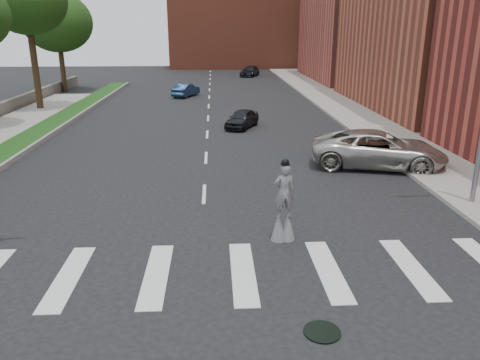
# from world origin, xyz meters

# --- Properties ---
(ground_plane) EXTENTS (160.00, 160.00, 0.00)m
(ground_plane) POSITION_xyz_m (0.00, 0.00, 0.00)
(ground_plane) COLOR black
(ground_plane) RESTS_ON ground
(grass_median) EXTENTS (2.00, 60.00, 0.25)m
(grass_median) POSITION_xyz_m (-11.50, 20.00, 0.12)
(grass_median) COLOR #153E11
(grass_median) RESTS_ON ground
(median_curb) EXTENTS (0.20, 60.00, 0.28)m
(median_curb) POSITION_xyz_m (-10.45, 20.00, 0.14)
(median_curb) COLOR gray
(median_curb) RESTS_ON ground
(sidewalk_right) EXTENTS (5.00, 90.00, 0.18)m
(sidewalk_right) POSITION_xyz_m (12.50, 25.00, 0.09)
(sidewalk_right) COLOR gray
(sidewalk_right) RESTS_ON ground
(manhole) EXTENTS (0.90, 0.90, 0.04)m
(manhole) POSITION_xyz_m (3.00, -2.00, 0.02)
(manhole) COLOR black
(manhole) RESTS_ON ground
(building_far) EXTENTS (16.00, 22.00, 20.00)m
(building_far) POSITION_xyz_m (22.00, 54.00, 10.00)
(building_far) COLOR #AC4A3F
(building_far) RESTS_ON ground
(building_backdrop) EXTENTS (26.00, 14.00, 18.00)m
(building_backdrop) POSITION_xyz_m (6.00, 78.00, 9.00)
(building_backdrop) COLOR #9D4731
(building_backdrop) RESTS_ON ground
(stilt_performer) EXTENTS (0.84, 0.55, 2.90)m
(stilt_performer) POSITION_xyz_m (2.80, 3.19, 1.18)
(stilt_performer) COLOR #2F2012
(stilt_performer) RESTS_ON ground
(suv_crossing) EXTENTS (7.38, 4.78, 1.89)m
(suv_crossing) POSITION_xyz_m (9.00, 11.72, 0.95)
(suv_crossing) COLOR #AEACA4
(suv_crossing) RESTS_ON ground
(car_near) EXTENTS (2.99, 4.16, 1.32)m
(car_near) POSITION_xyz_m (2.51, 22.15, 0.66)
(car_near) COLOR black
(car_near) RESTS_ON ground
(car_mid) EXTENTS (2.90, 4.35, 1.35)m
(car_mid) POSITION_xyz_m (-2.43, 38.49, 0.68)
(car_mid) COLOR navy
(car_mid) RESTS_ON ground
(car_far) EXTENTS (3.61, 5.34, 1.44)m
(car_far) POSITION_xyz_m (5.89, 59.45, 0.72)
(car_far) COLOR black
(car_far) RESTS_ON ground
(tree_4) EXTENTS (6.56, 6.56, 11.89)m
(tree_4) POSITION_xyz_m (-14.87, 30.84, 9.05)
(tree_4) COLOR #2F2012
(tree_4) RESTS_ON ground
(tree_5) EXTENTS (7.48, 7.48, 10.65)m
(tree_5) POSITION_xyz_m (-16.40, 43.31, 7.45)
(tree_5) COLOR #2F2012
(tree_5) RESTS_ON ground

